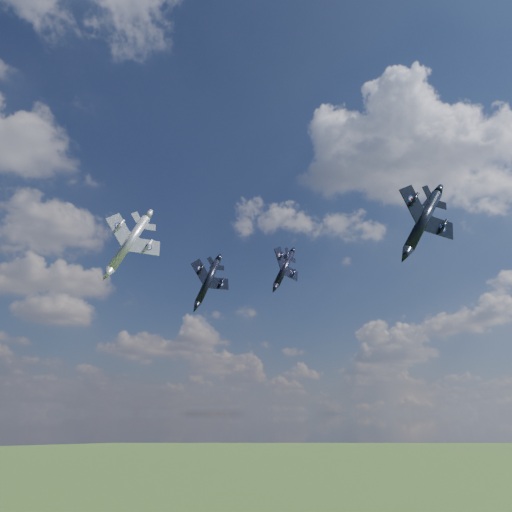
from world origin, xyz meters
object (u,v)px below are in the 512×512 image
jet_right_navy (423,221)px  jet_left_silver (129,243)px  jet_lead_navy (208,281)px  jet_high_navy (284,269)px

jet_right_navy → jet_left_silver: size_ratio=1.02×
jet_lead_navy → jet_left_silver: size_ratio=0.80×
jet_lead_navy → jet_right_navy: bearing=-66.5°
jet_high_navy → jet_left_silver: bearing=171.9°
jet_right_navy → jet_high_navy: 42.44m
jet_lead_navy → jet_left_silver: bearing=166.9°
jet_left_silver → jet_right_navy: bearing=-45.0°
jet_lead_navy → jet_right_navy: 37.89m
jet_high_navy → jet_lead_navy: bearing=-177.2°
jet_lead_navy → jet_high_navy: bearing=16.5°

